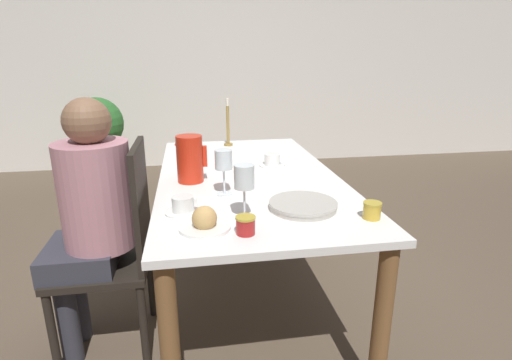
{
  "coord_description": "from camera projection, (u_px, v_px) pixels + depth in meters",
  "views": [
    {
      "loc": [
        -0.29,
        -1.97,
        1.33
      ],
      "look_at": [
        0.0,
        -0.26,
        0.78
      ],
      "focal_mm": 28.0,
      "sensor_mm": 36.0,
      "label": 1
    }
  ],
  "objects": [
    {
      "name": "teacup_near_person",
      "position": [
        183.0,
        206.0,
        1.57
      ],
      "size": [
        0.15,
        0.15,
        0.07
      ],
      "color": "white",
      "rests_on": "dining_table"
    },
    {
      "name": "dining_table",
      "position": [
        248.0,
        192.0,
        2.11
      ],
      "size": [
        0.9,
        1.71,
        0.73
      ],
      "color": "white",
      "rests_on": "ground_plane"
    },
    {
      "name": "wine_glass_juice",
      "position": [
        244.0,
        180.0,
        1.48
      ],
      "size": [
        0.08,
        0.08,
        0.21
      ],
      "color": "white",
      "rests_on": "dining_table"
    },
    {
      "name": "potted_plant",
      "position": [
        98.0,
        129.0,
        4.17
      ],
      "size": [
        0.54,
        0.54,
        0.91
      ],
      "color": "#A8603D",
      "rests_on": "ground_plane"
    },
    {
      "name": "serving_tray",
      "position": [
        303.0,
        205.0,
        1.62
      ],
      "size": [
        0.28,
        0.28,
        0.03
      ],
      "color": "#B7B2A8",
      "rests_on": "dining_table"
    },
    {
      "name": "candlestick_tall",
      "position": [
        228.0,
        127.0,
        2.7
      ],
      "size": [
        0.06,
        0.06,
        0.32
      ],
      "color": "olive",
      "rests_on": "dining_table"
    },
    {
      "name": "wine_glass_water",
      "position": [
        224.0,
        162.0,
        1.74
      ],
      "size": [
        0.08,
        0.08,
        0.2
      ],
      "color": "white",
      "rests_on": "dining_table"
    },
    {
      "name": "chair_person_side",
      "position": [
        118.0,
        247.0,
        1.8
      ],
      "size": [
        0.42,
        0.42,
        0.97
      ],
      "rotation": [
        0.0,
        0.0,
        1.57
      ],
      "color": "black",
      "rests_on": "ground_plane"
    },
    {
      "name": "bread_plate",
      "position": [
        205.0,
        222.0,
        1.43
      ],
      "size": [
        0.19,
        0.19,
        0.09
      ],
      "color": "white",
      "rests_on": "dining_table"
    },
    {
      "name": "wall_back",
      "position": [
        211.0,
        56.0,
        4.7
      ],
      "size": [
        10.0,
        0.06,
        2.6
      ],
      "color": "silver",
      "rests_on": "ground_plane"
    },
    {
      "name": "person_seated",
      "position": [
        90.0,
        211.0,
        1.71
      ],
      "size": [
        0.39,
        0.41,
        1.17
      ],
      "rotation": [
        0.0,
        0.0,
        1.57
      ],
      "color": "#33333D",
      "rests_on": "ground_plane"
    },
    {
      "name": "jam_jar_amber",
      "position": [
        246.0,
        224.0,
        1.39
      ],
      "size": [
        0.07,
        0.07,
        0.07
      ],
      "color": "#A81E1E",
      "rests_on": "dining_table"
    },
    {
      "name": "ground_plane",
      "position": [
        249.0,
        295.0,
        2.3
      ],
      "size": [
        20.0,
        20.0,
        0.0
      ],
      "primitive_type": "plane",
      "color": "brown"
    },
    {
      "name": "teacup_across",
      "position": [
        272.0,
        161.0,
        2.23
      ],
      "size": [
        0.15,
        0.15,
        0.07
      ],
      "color": "white",
      "rests_on": "dining_table"
    },
    {
      "name": "jam_jar_red",
      "position": [
        372.0,
        210.0,
        1.51
      ],
      "size": [
        0.07,
        0.07,
        0.07
      ],
      "color": "gold",
      "rests_on": "dining_table"
    },
    {
      "name": "red_pitcher",
      "position": [
        190.0,
        159.0,
        1.93
      ],
      "size": [
        0.15,
        0.13,
        0.23
      ],
      "color": "red",
      "rests_on": "dining_table"
    }
  ]
}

